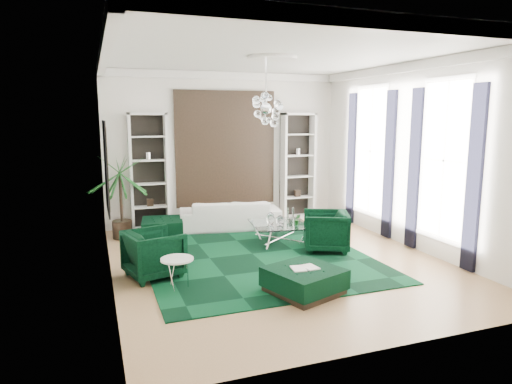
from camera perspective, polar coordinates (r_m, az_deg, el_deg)
name	(u,v)px	position (r m, az deg, el deg)	size (l,w,h in m)	color
floor	(277,261)	(8.78, 2.65, -8.67)	(6.00, 7.00, 0.02)	tan
ceiling	(279,54)	(8.41, 2.86, 16.90)	(6.00, 7.00, 0.02)	white
wall_back	(225,149)	(11.69, -3.88, 5.44)	(6.00, 0.02, 3.80)	silver
wall_front	(398,191)	(5.34, 17.34, 0.13)	(6.00, 0.02, 3.80)	silver
wall_left	(105,168)	(7.75, -18.31, 2.90)	(0.02, 7.00, 3.80)	silver
wall_right	(413,157)	(9.93, 19.07, 4.22)	(0.02, 7.00, 3.80)	silver
crown_molding	(279,60)	(8.39, 2.86, 16.16)	(6.00, 7.00, 0.18)	white
ceiling_medallion	(272,58)	(8.68, 2.07, 16.41)	(0.90, 0.90, 0.05)	white
tapestry	(226,149)	(11.64, -3.81, 5.43)	(2.50, 0.06, 2.80)	black
shelving_left	(149,172)	(11.16, -13.24, 2.44)	(0.90, 0.38, 2.80)	white
shelving_right	(298,166)	(12.23, 5.24, 3.25)	(0.90, 0.38, 2.80)	white
painting	(107,167)	(8.35, -18.14, 3.01)	(0.04, 1.30, 1.60)	black
window_near	(444,161)	(9.23, 22.46, 3.65)	(0.03, 1.10, 2.90)	white
curtain_near_a	(474,179)	(8.68, 25.63, 1.44)	(0.07, 0.30, 3.25)	black
curtain_near_b	(414,169)	(9.82, 19.17, 2.69)	(0.07, 0.30, 3.25)	black
window_far	(371,151)	(11.12, 14.15, 4.97)	(0.03, 1.10, 2.90)	white
curtain_far_a	(389,165)	(10.48, 16.30, 3.24)	(0.07, 0.30, 3.25)	black
curtain_far_b	(351,159)	(11.77, 11.84, 4.07)	(0.07, 0.30, 3.25)	black
rug	(252,254)	(9.14, -0.47, -7.77)	(4.20, 5.00, 0.02)	black
sofa	(230,215)	(11.11, -3.28, -2.85)	(2.39, 0.94, 0.70)	white
armchair_left	(154,254)	(8.03, -12.62, -7.52)	(0.87, 0.89, 0.81)	black
armchair_right	(326,231)	(9.43, 8.70, -4.84)	(0.87, 0.89, 0.81)	black
coffee_table	(280,233)	(10.00, 2.99, -5.10)	(1.20, 1.20, 0.41)	white
ottoman_side	(162,228)	(10.65, -11.61, -4.41)	(0.90, 0.90, 0.40)	black
ottoman_front	(304,281)	(7.24, 6.03, -10.99)	(1.00, 1.00, 0.40)	black
book	(304,268)	(7.16, 6.06, -9.38)	(0.42, 0.28, 0.03)	white
side_table	(177,274)	(7.44, -9.79, -10.10)	(0.52, 0.52, 0.50)	white
palm	(120,185)	(10.55, -16.60, 0.79)	(1.50, 1.50, 2.40)	#19591E
chandelier	(266,109)	(8.29, 1.25, 10.36)	(0.80, 0.80, 0.72)	white
table_plant	(297,219)	(9.82, 5.19, -3.44)	(0.13, 0.11, 0.24)	#19591E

